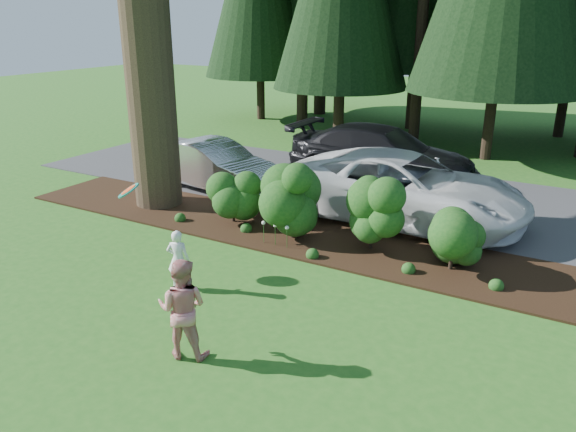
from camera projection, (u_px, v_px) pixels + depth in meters
The scene contains 11 objects.
ground at pixel (222, 294), 10.39m from camera, with size 80.00×80.00×0.00m, color #27631C.
mulch_bed at pixel (305, 236), 13.04m from camera, with size 16.00×2.50×0.05m, color black.
driveway at pixel (374, 190), 16.51m from camera, with size 22.00×6.00×0.03m, color #38383A.
shrub_row at pixel (334, 211), 12.32m from camera, with size 6.53×1.60×1.61m.
lily_cluster at pixel (275, 226), 12.33m from camera, with size 0.69×0.09×0.57m.
car_silver_wagon at pixel (214, 165), 16.43m from camera, with size 1.49×4.27×1.41m, color silver.
car_white_suv at pixel (403, 188), 13.76m from camera, with size 2.80×6.07×1.69m, color silver.
car_dark_suv at pixel (382, 155), 17.07m from camera, with size 2.36×5.81×1.69m, color black.
child at pixel (178, 260), 10.42m from camera, with size 0.43×0.28×1.17m, color white.
adult at pixel (182, 308), 8.27m from camera, with size 0.76×0.60×1.57m, color #B4181D.
frisbee at pixel (128, 190), 10.78m from camera, with size 0.50×0.45×0.36m.
Camera 1 is at (5.71, -7.45, 4.85)m, focal length 35.00 mm.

